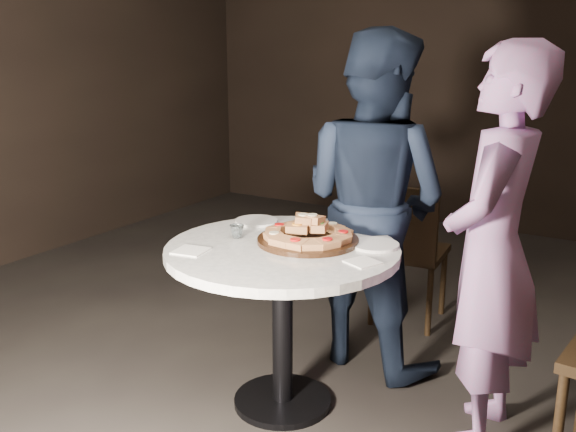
{
  "coord_description": "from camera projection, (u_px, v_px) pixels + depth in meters",
  "views": [
    {
      "loc": [
        1.41,
        -2.47,
        1.68
      ],
      "look_at": [
        -0.04,
        -0.07,
        0.93
      ],
      "focal_mm": 40.0,
      "sensor_mm": 36.0,
      "label": 1
    }
  ],
  "objects": [
    {
      "name": "chair_far",
      "position": [
        406.0,
        245.0,
        3.86
      ],
      "size": [
        0.46,
        0.47,
        0.9
      ],
      "rotation": [
        0.0,
        0.0,
        3.23
      ],
      "color": "black",
      "rests_on": "ground"
    },
    {
      "name": "water_glass",
      "position": [
        237.0,
        231.0,
        3.02
      ],
      "size": [
        0.07,
        0.07,
        0.06
      ],
      "primitive_type": "imported",
      "rotation": [
        0.0,
        0.0,
        0.05
      ],
      "color": "silver",
      "rests_on": "table"
    },
    {
      "name": "floor",
      "position": [
        302.0,
        395.0,
        3.19
      ],
      "size": [
        7.0,
        7.0,
        0.0
      ],
      "primitive_type": "plane",
      "color": "black",
      "rests_on": "ground"
    },
    {
      "name": "diner_navy",
      "position": [
        373.0,
        202.0,
        3.36
      ],
      "size": [
        0.99,
        0.84,
        1.77
      ],
      "primitive_type": "imported",
      "rotation": [
        0.0,
        0.0,
        2.92
      ],
      "color": "black",
      "rests_on": "ground"
    },
    {
      "name": "napkin_far",
      "position": [
        363.0,
        262.0,
        2.68
      ],
      "size": [
        0.16,
        0.16,
        0.01
      ],
      "primitive_type": "cube",
      "rotation": [
        0.0,
        0.0,
        -0.42
      ],
      "color": "white",
      "rests_on": "table"
    },
    {
      "name": "plate_right",
      "position": [
        375.0,
        245.0,
        2.91
      ],
      "size": [
        0.27,
        0.27,
        0.01
      ],
      "primitive_type": "cylinder",
      "rotation": [
        0.0,
        0.0,
        0.25
      ],
      "color": "white",
      "rests_on": "table"
    },
    {
      "name": "plate_left",
      "position": [
        256.0,
        221.0,
        3.3
      ],
      "size": [
        0.22,
        0.22,
        0.01
      ],
      "primitive_type": "cylinder",
      "rotation": [
        0.0,
        0.0,
        0.0
      ],
      "color": "white",
      "rests_on": "table"
    },
    {
      "name": "diner_teal",
      "position": [
        493.0,
        252.0,
        2.65
      ],
      "size": [
        0.42,
        0.63,
        1.71
      ],
      "primitive_type": "imported",
      "rotation": [
        0.0,
        0.0,
        -1.55
      ],
      "color": "#866097",
      "rests_on": "ground"
    },
    {
      "name": "focaccia_pile",
      "position": [
        308.0,
        231.0,
        2.95
      ],
      "size": [
        0.42,
        0.41,
        0.11
      ],
      "rotation": [
        0.0,
        0.0,
        0.39
      ],
      "color": "#A66C40",
      "rests_on": "serving_board"
    },
    {
      "name": "serving_board",
      "position": [
        308.0,
        240.0,
        2.96
      ],
      "size": [
        0.57,
        0.57,
        0.02
      ],
      "primitive_type": "cylinder",
      "rotation": [
        0.0,
        0.0,
        -0.26
      ],
      "color": "black",
      "rests_on": "table"
    },
    {
      "name": "table",
      "position": [
        282.0,
        277.0,
        2.94
      ],
      "size": [
        1.26,
        1.26,
        0.8
      ],
      "rotation": [
        0.0,
        0.0,
        -0.2
      ],
      "color": "black",
      "rests_on": "ground"
    },
    {
      "name": "napkin_near",
      "position": [
        191.0,
        251.0,
        2.83
      ],
      "size": [
        0.16,
        0.16,
        0.01
      ],
      "primitive_type": "cube",
      "rotation": [
        0.0,
        0.0,
        0.17
      ],
      "color": "white",
      "rests_on": "table"
    }
  ]
}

